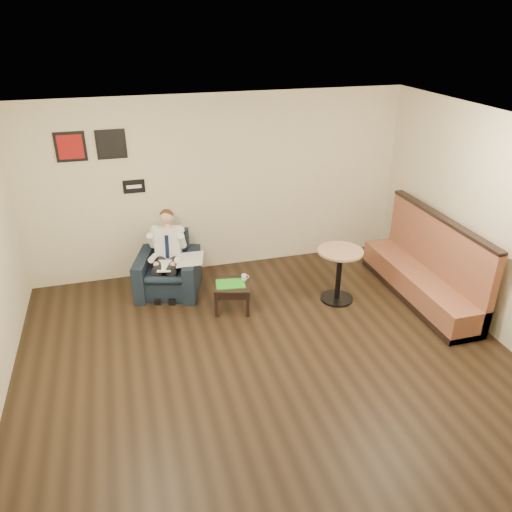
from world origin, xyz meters
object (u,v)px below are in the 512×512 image
object	(u,v)px
armchair	(168,265)
coffee_mug	(244,277)
seated_man	(165,259)
green_folder	(230,284)
side_table	(233,296)
banquette	(423,260)
cafe_table	(339,275)
smartphone	(236,278)

from	to	relation	value
armchair	coffee_mug	world-z (taller)	armchair
seated_man	green_folder	bearing A→B (deg)	-21.82
armchair	side_table	world-z (taller)	armchair
seated_man	coffee_mug	bearing A→B (deg)	-12.75
side_table	coffee_mug	size ratio (longest dim) A/B	5.79
green_folder	armchair	bearing A→B (deg)	136.08
coffee_mug	seated_man	bearing A→B (deg)	150.65
seated_man	side_table	bearing A→B (deg)	-20.38
armchair	banquette	distance (m)	3.75
coffee_mug	cafe_table	size ratio (longest dim) A/B	0.11
seated_man	smartphone	bearing A→B (deg)	-12.30
green_folder	banquette	distance (m)	2.80
seated_man	smartphone	world-z (taller)	seated_man
side_table	smartphone	bearing A→B (deg)	56.47
seated_man	banquette	distance (m)	3.74
armchair	banquette	size ratio (longest dim) A/B	0.37
side_table	banquette	world-z (taller)	banquette
cafe_table	banquette	bearing A→B (deg)	-12.26
seated_man	green_folder	world-z (taller)	seated_man
side_table	smartphone	xyz separation A→B (m)	(0.08, 0.13, 0.21)
armchair	green_folder	world-z (taller)	armchair
coffee_mug	banquette	size ratio (longest dim) A/B	0.04
armchair	coffee_mug	distance (m)	1.22
smartphone	seated_man	bearing A→B (deg)	177.28
banquette	cafe_table	xyz separation A→B (m)	(-1.19, 0.26, -0.21)
cafe_table	smartphone	bearing A→B (deg)	167.96
coffee_mug	cafe_table	distance (m)	1.38
coffee_mug	banquette	world-z (taller)	banquette
side_table	green_folder	distance (m)	0.21
banquette	smartphone	bearing A→B (deg)	167.86
green_folder	banquette	world-z (taller)	banquette
cafe_table	side_table	bearing A→B (deg)	173.12
coffee_mug	green_folder	bearing A→B (deg)	-162.49
green_folder	banquette	size ratio (longest dim) A/B	0.17
coffee_mug	armchair	bearing A→B (deg)	145.46
seated_man	green_folder	distance (m)	1.06
smartphone	side_table	bearing A→B (deg)	-97.35
coffee_mug	side_table	bearing A→B (deg)	-162.49
seated_man	side_table	world-z (taller)	seated_man
armchair	coffee_mug	xyz separation A→B (m)	(1.00, -0.69, 0.01)
seated_man	green_folder	size ratio (longest dim) A/B	2.94
seated_man	cafe_table	distance (m)	2.54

